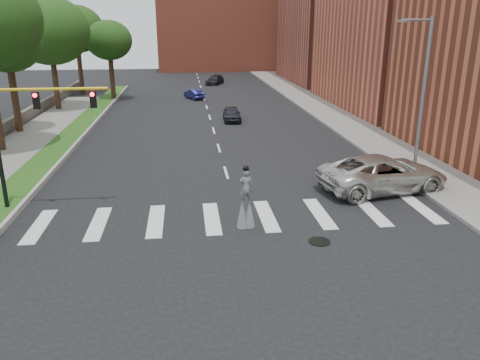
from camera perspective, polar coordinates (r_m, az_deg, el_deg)
ground_plane at (r=21.02m, az=0.23°, el=-5.60°), size 160.00×160.00×0.00m
grass_median at (r=41.00m, az=-19.57°, el=5.48°), size 2.00×60.00×0.25m
median_curb at (r=40.77m, az=-18.13°, el=5.59°), size 0.20×60.00×0.28m
sidewalk_right at (r=47.25m, az=11.81°, el=7.71°), size 5.00×90.00×0.18m
stone_wall at (r=44.33m, az=-26.06°, el=6.14°), size 0.50×56.00×1.10m
manhole at (r=19.80m, az=9.66°, el=-7.40°), size 0.90×0.90×0.04m
building_far at (r=77.01m, az=12.41°, el=19.09°), size 16.00×22.00×20.00m
building_backdrop at (r=97.42m, az=-1.89°, el=18.66°), size 26.00×14.00×18.00m
streetlight at (r=28.57m, az=21.27°, el=9.83°), size 2.05×0.20×9.00m
traffic_signal at (r=23.70m, az=-25.05°, el=5.98°), size 5.30×0.23×6.20m
stilt_performer at (r=20.51m, az=0.71°, el=-2.92°), size 0.84×0.55×2.86m
suv_crossing at (r=26.26m, az=17.06°, el=0.78°), size 7.41×4.41×1.93m
car_near at (r=43.95m, az=-1.01°, el=8.06°), size 1.69×3.93×1.32m
car_mid at (r=57.69m, az=-5.63°, el=10.39°), size 2.56×3.76×1.17m
car_far at (r=71.87m, az=-3.08°, el=12.07°), size 3.43×4.83×1.30m
tree_3 at (r=42.26m, az=-26.57°, el=14.66°), size 5.37×5.37×9.49m
tree_4 at (r=52.44m, az=-22.23°, el=16.47°), size 7.91×7.91×11.34m
tree_5 at (r=64.23m, az=-19.36°, el=16.95°), size 6.78×6.78×10.94m
tree_6 at (r=57.83m, az=-15.69°, el=16.04°), size 5.27×5.27×9.11m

